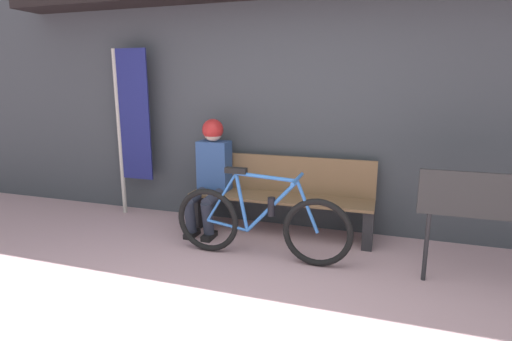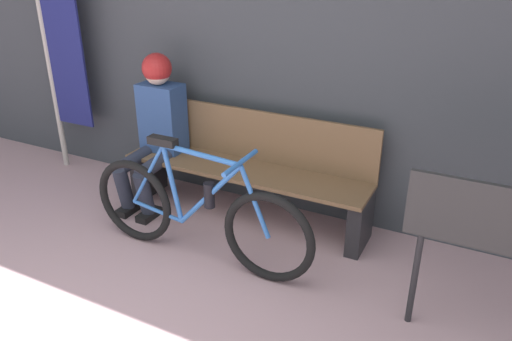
{
  "view_description": "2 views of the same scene",
  "coord_description": "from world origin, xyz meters",
  "px_view_note": "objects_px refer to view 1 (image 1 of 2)",
  "views": [
    {
      "loc": [
        0.96,
        -1.94,
        1.6
      ],
      "look_at": [
        -0.25,
        1.75,
        0.74
      ],
      "focal_mm": 28.0,
      "sensor_mm": 36.0,
      "label": 1
    },
    {
      "loc": [
        1.57,
        -1.02,
        1.98
      ],
      "look_at": [
        0.14,
        1.79,
        0.52
      ],
      "focal_mm": 35.0,
      "sensor_mm": 36.0,
      "label": 2
    }
  ],
  "objects_px": {
    "bicycle": "(260,223)",
    "banner_pole": "(130,121)",
    "person_seated": "(211,168)",
    "signboard": "(487,203)",
    "park_bench_near": "(281,197)"
  },
  "relations": [
    {
      "from": "signboard",
      "to": "bicycle",
      "type": "bearing_deg",
      "value": -179.51
    },
    {
      "from": "park_bench_near",
      "to": "signboard",
      "type": "height_order",
      "value": "signboard"
    },
    {
      "from": "banner_pole",
      "to": "signboard",
      "type": "distance_m",
      "value": 3.75
    },
    {
      "from": "signboard",
      "to": "banner_pole",
      "type": "bearing_deg",
      "value": 168.68
    },
    {
      "from": "bicycle",
      "to": "signboard",
      "type": "relative_size",
      "value": 1.7
    },
    {
      "from": "person_seated",
      "to": "signboard",
      "type": "height_order",
      "value": "person_seated"
    },
    {
      "from": "banner_pole",
      "to": "bicycle",
      "type": "bearing_deg",
      "value": -21.94
    },
    {
      "from": "bicycle",
      "to": "person_seated",
      "type": "relative_size",
      "value": 1.38
    },
    {
      "from": "person_seated",
      "to": "signboard",
      "type": "relative_size",
      "value": 1.24
    },
    {
      "from": "park_bench_near",
      "to": "person_seated",
      "type": "xyz_separation_m",
      "value": [
        -0.76,
        -0.11,
        0.29
      ]
    },
    {
      "from": "park_bench_near",
      "to": "banner_pole",
      "type": "distance_m",
      "value": 2.01
    },
    {
      "from": "bicycle",
      "to": "signboard",
      "type": "height_order",
      "value": "signboard"
    },
    {
      "from": "bicycle",
      "to": "signboard",
      "type": "xyz_separation_m",
      "value": [
        1.8,
        0.02,
        0.36
      ]
    },
    {
      "from": "park_bench_near",
      "to": "bicycle",
      "type": "xyz_separation_m",
      "value": [
        -0.01,
        -0.69,
        -0.05
      ]
    },
    {
      "from": "bicycle",
      "to": "banner_pole",
      "type": "distance_m",
      "value": 2.16
    }
  ]
}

